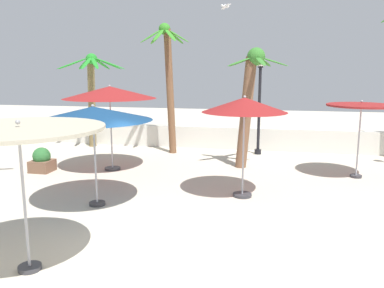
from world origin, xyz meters
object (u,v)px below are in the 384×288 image
at_px(patio_umbrella_4, 244,106).
at_px(palm_tree_0, 249,95).
at_px(seagull_0, 225,6).
at_px(planter, 42,161).
at_px(palm_tree_1, 92,86).
at_px(patio_umbrella_1, 110,93).
at_px(patio_umbrella_2, 361,109).
at_px(patio_umbrella_5, 93,114).
at_px(lamp_post_0, 260,94).
at_px(patio_umbrella_0, 19,133).
at_px(palm_tree_3, 168,74).

relative_size(patio_umbrella_4, palm_tree_0, 0.66).
bearing_deg(seagull_0, planter, -133.94).
bearing_deg(palm_tree_0, palm_tree_1, 160.06).
relative_size(patio_umbrella_1, patio_umbrella_2, 1.26).
distance_m(patio_umbrella_5, palm_tree_1, 8.32).
height_order(patio_umbrella_5, lamp_post_0, lamp_post_0).
xyz_separation_m(patio_umbrella_1, patio_umbrella_4, (4.72, -2.06, -0.18)).
bearing_deg(patio_umbrella_2, seagull_0, 138.45).
distance_m(patio_umbrella_0, palm_tree_0, 8.84).
xyz_separation_m(patio_umbrella_1, palm_tree_3, (1.19, 3.25, 0.63)).
relative_size(patio_umbrella_0, planter, 3.30).
height_order(patio_umbrella_1, seagull_0, seagull_0).
height_order(patio_umbrella_0, lamp_post_0, lamp_post_0).
height_order(lamp_post_0, seagull_0, seagull_0).
distance_m(patio_umbrella_0, palm_tree_3, 10.20).
height_order(patio_umbrella_5, palm_tree_3, palm_tree_3).
xyz_separation_m(patio_umbrella_2, patio_umbrella_5, (-7.14, -4.23, 0.13)).
xyz_separation_m(patio_umbrella_0, planter, (-3.66, 6.17, -2.04)).
height_order(patio_umbrella_0, palm_tree_0, palm_tree_0).
height_order(palm_tree_0, palm_tree_1, palm_tree_0).
relative_size(patio_umbrella_5, palm_tree_1, 0.71).
relative_size(lamp_post_0, planter, 4.67).
relative_size(palm_tree_3, planter, 6.29).
bearing_deg(patio_umbrella_2, patio_umbrella_1, -175.27).
bearing_deg(palm_tree_0, lamp_post_0, 83.48).
distance_m(patio_umbrella_2, palm_tree_0, 3.65).
bearing_deg(patio_umbrella_5, patio_umbrella_2, 30.62).
height_order(patio_umbrella_5, palm_tree_0, palm_tree_0).
distance_m(patio_umbrella_0, seagull_0, 12.68).
bearing_deg(palm_tree_1, lamp_post_0, -1.58).
bearing_deg(planter, palm_tree_3, 49.00).
xyz_separation_m(patio_umbrella_4, seagull_0, (-1.43, 7.10, 3.67)).
bearing_deg(planter, palm_tree_1, 93.56).
xyz_separation_m(seagull_0, planter, (-5.57, -5.78, -5.80)).
xyz_separation_m(palm_tree_1, planter, (0.29, -4.66, -2.37)).
bearing_deg(patio_umbrella_2, palm_tree_3, 159.92).
relative_size(palm_tree_3, lamp_post_0, 1.35).
bearing_deg(patio_umbrella_0, seagull_0, 80.93).
height_order(patio_umbrella_0, patio_umbrella_2, patio_umbrella_0).
bearing_deg(patio_umbrella_5, patio_umbrella_1, 106.93).
bearing_deg(planter, patio_umbrella_0, -59.32).
distance_m(seagull_0, planter, 9.91).
height_order(patio_umbrella_1, palm_tree_3, palm_tree_3).
relative_size(palm_tree_0, planter, 4.98).
height_order(patio_umbrella_0, seagull_0, seagull_0).
xyz_separation_m(patio_umbrella_4, planter, (-7.00, 1.32, -2.13)).
height_order(patio_umbrella_5, seagull_0, seagull_0).
bearing_deg(patio_umbrella_4, lamp_post_0, 88.05).
distance_m(patio_umbrella_0, lamp_post_0, 11.20).
distance_m(patio_umbrella_5, palm_tree_3, 6.86).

